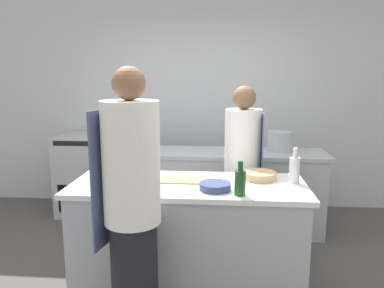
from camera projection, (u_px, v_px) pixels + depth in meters
The scene contains 17 objects.
ground_plane at pixel (188, 288), 3.11m from camera, with size 16.00×16.00×0.00m, color #4C4947.
wall_back at pixel (203, 101), 4.94m from camera, with size 8.00×0.06×2.80m.
prep_counter at pixel (188, 237), 3.03m from camera, with size 1.85×0.74×0.91m.
pass_counter at pixel (219, 190), 4.24m from camera, with size 2.36×0.59×0.91m.
oven_range at pixel (91, 173), 4.81m from camera, with size 0.71×0.74×0.99m.
chef_at_prep_near at pixel (132, 210), 2.37m from camera, with size 0.40×0.39×1.81m.
chef_at_stove at pixel (243, 173), 3.55m from camera, with size 0.37×0.35×1.65m.
bottle_olive_oil at pixel (114, 179), 2.80m from camera, with size 0.06×0.06×0.19m.
bottle_vinegar at pixel (145, 179), 2.77m from camera, with size 0.07×0.07×0.21m.
bottle_wine at pixel (118, 171), 2.99m from camera, with size 0.06×0.06×0.22m.
bottle_cooking_oil at pixel (295, 169), 2.95m from camera, with size 0.08×0.08×0.28m.
bottle_sauce at pixel (240, 182), 2.64m from camera, with size 0.08×0.08×0.25m.
bowl_mixing_large at pixel (215, 186), 2.77m from camera, with size 0.24×0.24×0.05m.
bowl_prep_small at pixel (260, 175), 3.06m from camera, with size 0.27×0.27×0.06m.
cup at pixel (153, 175), 3.02m from camera, with size 0.08×0.08×0.08m.
cutting_board at pixel (185, 179), 3.03m from camera, with size 0.38×0.24×0.01m.
stockpot at pixel (280, 141), 4.17m from camera, with size 0.28×0.28×0.22m.
Camera 1 is at (0.27, -2.82, 1.76)m, focal length 35.00 mm.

